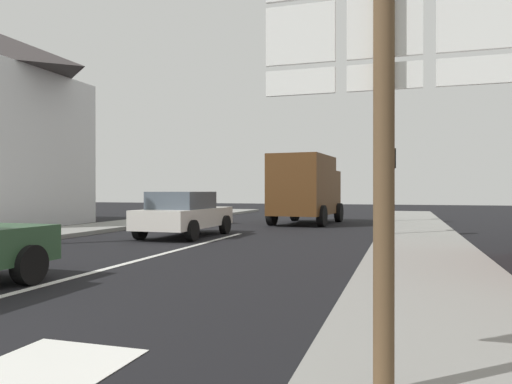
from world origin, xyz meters
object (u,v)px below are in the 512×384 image
Objects in this scene: sedan_far at (184,213)px; traffic_light_near_right at (388,154)px; traffic_light_far_right at (393,168)px; route_sign_post at (384,117)px; delivery_truck at (306,187)px.

sedan_far is 1.16× the size of traffic_light_near_right.
traffic_light_far_right is at bearing 53.15° from sedan_far.
sedan_far is 1.32× the size of route_sign_post.
route_sign_post is at bearing -58.75° from sedan_far.
delivery_truck is (2.64, 7.11, 0.89)m from sedan_far.
route_sign_post is at bearing -77.32° from delivery_truck.
delivery_truck is 18.67m from route_sign_post.
traffic_light_far_right is 0.95× the size of traffic_light_near_right.
route_sign_post is at bearing -88.96° from traffic_light_far_right.
delivery_truck is at bearing 123.97° from traffic_light_near_right.
delivery_truck is 6.77m from traffic_light_near_right.
traffic_light_near_right is at bearing 91.61° from route_sign_post.
route_sign_post is 0.93× the size of traffic_light_far_right.
traffic_light_far_right is (-0.36, 19.61, 0.54)m from route_sign_post.
traffic_light_far_right is at bearing 90.00° from traffic_light_near_right.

